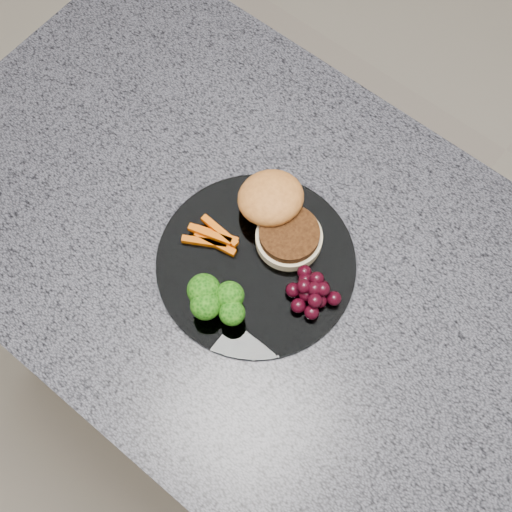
{
  "coord_description": "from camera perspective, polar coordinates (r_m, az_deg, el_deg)",
  "views": [
    {
      "loc": [
        0.12,
        -0.29,
        1.76
      ],
      "look_at": [
        -0.1,
        -0.02,
        0.93
      ],
      "focal_mm": 50.0,
      "sensor_mm": 36.0,
      "label": 1
    }
  ],
  "objects": [
    {
      "name": "room",
      "position": [
        0.52,
        10.08,
        13.4
      ],
      "size": [
        4.02,
        4.02,
        2.7
      ],
      "color": "#A09886",
      "rests_on": "ground"
    },
    {
      "name": "grape_bunch",
      "position": [
        0.89,
        4.49,
        -2.87
      ],
      "size": [
        0.07,
        0.06,
        0.03
      ],
      "rotation": [
        0.0,
        0.0,
        -0.02
      ],
      "color": "black",
      "rests_on": "plate"
    },
    {
      "name": "countertop",
      "position": [
        0.93,
        5.41,
        -3.99
      ],
      "size": [
        1.2,
        0.6,
        0.04
      ],
      "primitive_type": "cube",
      "color": "#50515B",
      "rests_on": "island_cabinet"
    },
    {
      "name": "carrot_sticks",
      "position": [
        0.93,
        -3.44,
        1.52
      ],
      "size": [
        0.07,
        0.05,
        0.02
      ],
      "rotation": [
        0.0,
        0.0,
        0.03
      ],
      "color": "#CD5203",
      "rests_on": "plate"
    },
    {
      "name": "broccoli",
      "position": [
        0.87,
        -3.32,
        -3.47
      ],
      "size": [
        0.08,
        0.07,
        0.05
      ],
      "rotation": [
        0.0,
        0.0,
        0.28
      ],
      "color": "olive",
      "rests_on": "plate"
    },
    {
      "name": "burger",
      "position": [
        0.93,
        1.7,
        3.46
      ],
      "size": [
        0.16,
        0.13,
        0.05
      ],
      "rotation": [
        0.0,
        0.0,
        -0.28
      ],
      "color": "beige",
      "rests_on": "plate"
    },
    {
      "name": "island_cabinet",
      "position": [
        1.36,
        3.75,
        -10.18
      ],
      "size": [
        1.2,
        0.6,
        0.86
      ],
      "primitive_type": "cube",
      "color": "brown",
      "rests_on": "ground"
    },
    {
      "name": "plate",
      "position": [
        0.92,
        -0.0,
        -0.56
      ],
      "size": [
        0.26,
        0.26,
        0.01
      ],
      "primitive_type": "cylinder",
      "color": "white",
      "rests_on": "countertop"
    }
  ]
}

